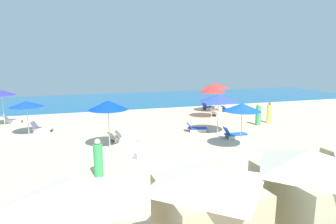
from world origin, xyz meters
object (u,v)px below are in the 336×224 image
(umbrella_2, at_px, (219,98))
(cooler_box_0, at_px, (140,156))
(lounge_chair_2_0, at_px, (234,134))
(lounge_chair_6_1, at_px, (228,109))
(beachgoer_2, at_px, (269,113))
(lounge_chair_5_0, at_px, (12,120))
(lounge_chair_1_0, at_px, (118,137))
(lounge_chair_0_0, at_px, (216,113))
(umbrella_4, at_px, (242,107))
(umbrella_5, at_px, (1,93))
(lounge_chair_3_0, at_px, (42,128))
(umbrella_1, at_px, (108,105))
(lounge_chair_2_1, at_px, (196,128))
(beachgoer_0, at_px, (258,115))
(umbrella_0, at_px, (212,89))
(umbrella_6, at_px, (216,86))
(umbrella_3, at_px, (26,104))
(cabana_2, at_px, (305,200))
(cabana_1, at_px, (207,219))
(lounge_chair_6_0, at_px, (208,107))
(beachgoer_1, at_px, (98,159))
(lounge_chair_1_1, at_px, (126,138))

(umbrella_2, relative_size, cooler_box_0, 5.54)
(lounge_chair_2_0, relative_size, lounge_chair_6_1, 1.01)
(beachgoer_2, height_order, cooler_box_0, beachgoer_2)
(lounge_chair_5_0, bearing_deg, lounge_chair_1_0, -132.15)
(lounge_chair_0_0, height_order, umbrella_4, umbrella_4)
(umbrella_2, bearing_deg, umbrella_5, 154.96)
(lounge_chair_3_0, distance_m, lounge_chair_6_1, 16.10)
(umbrella_1, bearing_deg, lounge_chair_2_1, 17.41)
(umbrella_5, bearing_deg, umbrella_1, -47.73)
(lounge_chair_0_0, relative_size, beachgoer_0, 0.84)
(umbrella_0, bearing_deg, cooler_box_0, -134.74)
(umbrella_0, xyz_separation_m, lounge_chair_2_1, (-2.94, -3.67, -2.17))
(umbrella_6, relative_size, lounge_chair_6_1, 1.80)
(lounge_chair_1_0, xyz_separation_m, umbrella_6, (9.87, 6.76, 2.20))
(lounge_chair_2_0, height_order, lounge_chair_5_0, lounge_chair_2_0)
(umbrella_1, distance_m, cooler_box_0, 3.38)
(umbrella_3, bearing_deg, cooler_box_0, -47.74)
(umbrella_5, height_order, lounge_chair_6_1, umbrella_5)
(lounge_chair_1_0, bearing_deg, lounge_chair_2_1, -109.73)
(cabana_2, bearing_deg, umbrella_0, 68.96)
(cabana_1, bearing_deg, lounge_chair_2_1, 65.01)
(umbrella_2, height_order, lounge_chair_2_1, umbrella_2)
(lounge_chair_2_1, relative_size, umbrella_4, 0.59)
(umbrella_2, relative_size, beachgoer_2, 1.63)
(lounge_chair_2_1, distance_m, umbrella_6, 7.90)
(cabana_1, distance_m, lounge_chair_6_0, 21.08)
(beachgoer_1, bearing_deg, lounge_chair_6_1, 37.44)
(lounge_chair_2_1, bearing_deg, umbrella_2, -110.54)
(cabana_1, height_order, lounge_chair_2_1, cabana_1)
(cabana_1, height_order, cabana_2, cabana_2)
(cabana_2, distance_m, lounge_chair_1_1, 11.32)
(beachgoer_1, bearing_deg, lounge_chair_1_1, 62.89)
(beachgoer_2, bearing_deg, lounge_chair_2_0, -59.80)
(beachgoer_1, bearing_deg, lounge_chair_0_0, 38.37)
(lounge_chair_2_0, xyz_separation_m, beachgoer_0, (3.51, 2.55, 0.51))
(cabana_1, relative_size, umbrella_5, 0.96)
(lounge_chair_2_0, distance_m, umbrella_3, 13.37)
(cabana_1, height_order, umbrella_0, umbrella_0)
(lounge_chair_0_0, bearing_deg, beachgoer_2, -179.71)
(umbrella_3, distance_m, beachgoer_0, 16.09)
(lounge_chair_0_0, bearing_deg, umbrella_4, 125.98)
(umbrella_1, xyz_separation_m, umbrella_4, (6.85, -2.25, -0.09))
(lounge_chair_2_1, xyz_separation_m, lounge_chair_6_0, (4.30, 7.28, 0.05))
(umbrella_2, bearing_deg, lounge_chair_5_0, 151.19)
(lounge_chair_1_0, xyz_separation_m, lounge_chair_6_0, (9.65, 7.96, 0.02))
(umbrella_0, distance_m, beachgoer_2, 4.81)
(lounge_chair_2_0, height_order, umbrella_3, umbrella_3)
(umbrella_1, distance_m, lounge_chair_3_0, 6.65)
(lounge_chair_6_0, height_order, beachgoer_0, beachgoer_0)
(lounge_chair_2_1, distance_m, lounge_chair_3_0, 10.45)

